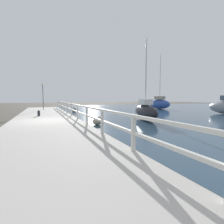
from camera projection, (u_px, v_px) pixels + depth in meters
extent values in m
plane|color=#4C473D|center=(46.00, 124.00, 11.60)|extent=(120.00, 120.00, 0.00)
cube|color=beige|center=(46.00, 122.00, 11.59)|extent=(4.41, 36.00, 0.24)
cube|color=silver|center=(133.00, 133.00, 4.83)|extent=(0.10, 0.10, 1.02)
cube|color=silver|center=(102.00, 121.00, 7.33)|extent=(0.10, 0.10, 1.02)
cube|color=silver|center=(87.00, 115.00, 9.83)|extent=(0.10, 0.10, 1.02)
cube|color=silver|center=(78.00, 112.00, 12.32)|extent=(0.10, 0.10, 1.02)
cube|color=silver|center=(72.00, 109.00, 14.82)|extent=(0.10, 0.10, 1.02)
cube|color=silver|center=(67.00, 108.00, 17.32)|extent=(0.10, 0.10, 1.02)
cube|color=silver|center=(64.00, 107.00, 19.81)|extent=(0.10, 0.10, 1.02)
cube|color=silver|center=(61.00, 106.00, 22.31)|extent=(0.10, 0.10, 1.02)
cube|color=silver|center=(59.00, 105.00, 24.81)|extent=(0.10, 0.10, 1.02)
cube|color=silver|center=(58.00, 104.00, 27.30)|extent=(0.10, 0.10, 1.02)
cube|color=silver|center=(78.00, 105.00, 12.29)|extent=(0.09, 32.50, 0.08)
cube|color=silver|center=(78.00, 112.00, 12.32)|extent=(0.09, 32.50, 0.08)
ellipsoid|color=slate|center=(74.00, 110.00, 22.47)|extent=(0.61, 0.55, 0.46)
ellipsoid|color=gray|center=(100.00, 119.00, 12.56)|extent=(0.53, 0.48, 0.40)
ellipsoid|color=gray|center=(97.00, 122.00, 11.07)|extent=(0.57, 0.51, 0.43)
cylinder|color=black|center=(39.00, 114.00, 14.36)|extent=(0.20, 0.20, 0.35)
sphere|color=black|center=(39.00, 111.00, 14.35)|extent=(0.18, 0.18, 0.18)
cylinder|color=#2D2D33|center=(43.00, 97.00, 22.47)|extent=(0.07, 0.07, 3.14)
sphere|color=beige|center=(43.00, 84.00, 22.34)|extent=(0.27, 0.27, 0.27)
ellipsoid|color=black|center=(145.00, 112.00, 13.89)|extent=(2.00, 4.52, 1.18)
cube|color=silver|center=(146.00, 102.00, 13.82)|extent=(1.02, 1.53, 0.43)
cylinder|color=silver|center=(146.00, 72.00, 13.64)|extent=(0.09, 0.09, 5.15)
ellipsoid|color=#2D4C9E|center=(160.00, 104.00, 27.84)|extent=(2.53, 3.70, 1.49)
cube|color=#9E937F|center=(160.00, 98.00, 27.76)|extent=(1.39, 1.71, 0.52)
cylinder|color=silver|center=(160.00, 77.00, 27.51)|extent=(0.09, 0.09, 6.97)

